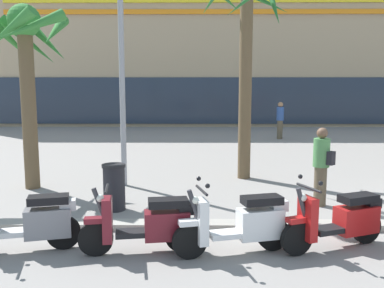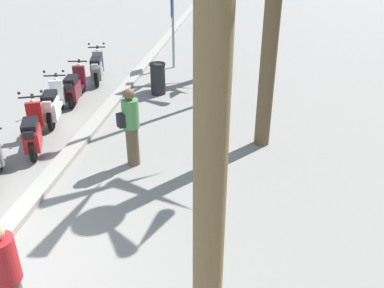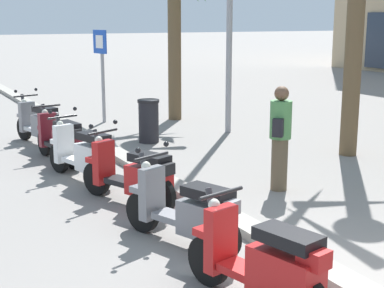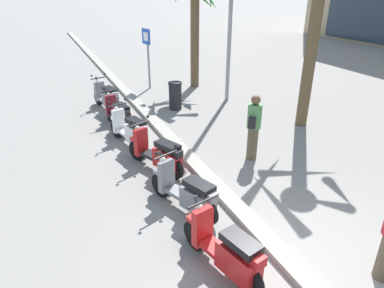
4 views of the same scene
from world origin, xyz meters
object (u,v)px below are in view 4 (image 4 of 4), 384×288
Objects in this scene: pedestrian_by_palm_tree at (254,126)px; scooter_grey_gap_after_mid at (187,193)px; litter_bin at (175,96)px; scooter_maroon_lead_nearest at (118,114)px; scooter_white_last_in_row at (131,131)px; scooter_red_second_in_line at (227,251)px; scooter_red_mid_rear at (159,154)px; crossing_sign at (148,52)px; scooter_grey_tail_end at (107,97)px; palm_tree_mid_walkway at (195,2)px.

scooter_grey_gap_after_mid is at bearing -59.45° from pedestrian_by_palm_tree.
scooter_maroon_lead_nearest is at bearing -66.83° from litter_bin.
scooter_grey_gap_after_mid is at bearing 3.53° from scooter_white_last_in_row.
scooter_red_mid_rear is at bearing 177.67° from scooter_red_second_in_line.
crossing_sign reaches higher than scooter_red_mid_rear.
scooter_white_last_in_row reaches higher than scooter_red_second_in_line.
scooter_red_second_in_line is 1.03× the size of pedestrian_by_palm_tree.
scooter_grey_gap_after_mid is (6.54, 0.17, -0.02)m from scooter_grey_tail_end.
scooter_red_mid_rear is (2.99, 0.24, -0.00)m from scooter_maroon_lead_nearest.
scooter_grey_gap_after_mid is at bearing -13.08° from crossing_sign.
pedestrian_by_palm_tree is 1.75× the size of litter_bin.
scooter_white_last_in_row is 5.77m from crossing_sign.
pedestrian_by_palm_tree is at bearing 4.68° from litter_bin.
scooter_grey_tail_end is 1.78× the size of litter_bin.
scooter_grey_gap_after_mid is 1.69m from scooter_red_second_in_line.
scooter_red_mid_rear is 1.01× the size of scooter_grey_gap_after_mid.
palm_tree_mid_walkway is at bearing 129.47° from scooter_maroon_lead_nearest.
palm_tree_mid_walkway is (0.48, 1.87, 1.83)m from crossing_sign.
pedestrian_by_palm_tree is (7.17, 0.38, -0.62)m from crossing_sign.
scooter_grey_gap_after_mid is 2.79m from pedestrian_by_palm_tree.
scooter_maroon_lead_nearest is 1.02× the size of scooter_red_mid_rear.
scooter_maroon_lead_nearest is 1.42m from scooter_white_last_in_row.
scooter_maroon_lead_nearest is (1.80, -0.03, -0.01)m from scooter_grey_tail_end.
scooter_grey_tail_end is 0.70× the size of crossing_sign.
litter_bin is (-7.38, 2.12, 0.02)m from scooter_red_second_in_line.
pedestrian_by_palm_tree is (-1.40, 2.37, 0.44)m from scooter_grey_gap_after_mid.
litter_bin is at bearing 153.26° from scooter_red_mid_rear.
scooter_grey_tail_end and scooter_white_last_in_row have the same top height.
scooter_grey_tail_end is at bearing 179.32° from scooter_white_last_in_row.
palm_tree_mid_walkway is at bearing 75.65° from crossing_sign.
crossing_sign is 7.20m from pedestrian_by_palm_tree.
pedestrian_by_palm_tree reaches higher than scooter_red_mid_rear.
litter_bin is at bearing 136.74° from scooter_white_last_in_row.
scooter_grey_gap_after_mid is 1.05× the size of pedestrian_by_palm_tree.
scooter_white_last_in_row is 1.59m from scooter_red_mid_rear.
scooter_red_mid_rear is at bearing 4.54° from scooter_maroon_lead_nearest.
scooter_grey_tail_end and scooter_grey_gap_after_mid have the same top height.
scooter_maroon_lead_nearest is 4.24m from pedestrian_by_palm_tree.
pedestrian_by_palm_tree is (5.14, 2.54, 0.42)m from scooter_grey_tail_end.
scooter_white_last_in_row is (1.42, -0.01, 0.01)m from scooter_maroon_lead_nearest.
pedestrian_by_palm_tree reaches higher than scooter_white_last_in_row.
pedestrian_by_palm_tree reaches higher than scooter_maroon_lead_nearest.
scooter_red_mid_rear is (1.57, 0.24, -0.02)m from scooter_white_last_in_row.
scooter_grey_tail_end is 3.14m from crossing_sign.
litter_bin is at bearing 0.63° from crossing_sign.
litter_bin is (2.87, 0.03, -1.02)m from crossing_sign.
scooter_red_mid_rear is (4.79, 0.21, -0.01)m from scooter_grey_tail_end.
crossing_sign is at bearing 150.21° from scooter_maroon_lead_nearest.
scooter_red_mid_rear reaches higher than scooter_red_second_in_line.
scooter_grey_tail_end is at bearing 179.01° from scooter_maroon_lead_nearest.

